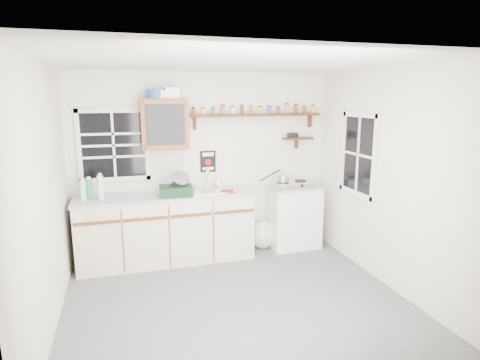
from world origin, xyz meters
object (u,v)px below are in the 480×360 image
object	(u,v)px
main_cabinet	(167,228)
upper_cabinet	(164,124)
right_cabinet	(293,216)
dish_rack	(177,188)
hotplate	(292,184)
spice_shelf	(256,114)

from	to	relation	value
main_cabinet	upper_cabinet	size ratio (longest dim) A/B	3.55
main_cabinet	right_cabinet	xyz separation A→B (m)	(1.83, 0.03, -0.01)
dish_rack	hotplate	distance (m)	1.66
right_cabinet	hotplate	xyz separation A→B (m)	(-0.04, -0.02, 0.49)
spice_shelf	right_cabinet	bearing A→B (deg)	-19.87
right_cabinet	hotplate	world-z (taller)	hotplate
right_cabinet	spice_shelf	xyz separation A→B (m)	(-0.52, 0.19, 1.48)
main_cabinet	hotplate	distance (m)	1.86
upper_cabinet	main_cabinet	bearing A→B (deg)	-103.68
upper_cabinet	dish_rack	size ratio (longest dim) A/B	1.47
hotplate	dish_rack	bearing A→B (deg)	177.85
upper_cabinet	hotplate	size ratio (longest dim) A/B	1.13
spice_shelf	dish_rack	bearing A→B (deg)	-164.50
spice_shelf	hotplate	distance (m)	1.11
spice_shelf	hotplate	bearing A→B (deg)	-23.48
main_cabinet	right_cabinet	distance (m)	1.84
upper_cabinet	dish_rack	xyz separation A→B (m)	(0.10, -0.26, -0.80)
upper_cabinet	dish_rack	distance (m)	0.85
main_cabinet	dish_rack	world-z (taller)	dish_rack
main_cabinet	upper_cabinet	bearing A→B (deg)	76.32
right_cabinet	upper_cabinet	size ratio (longest dim) A/B	1.40
hotplate	main_cabinet	bearing A→B (deg)	173.92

